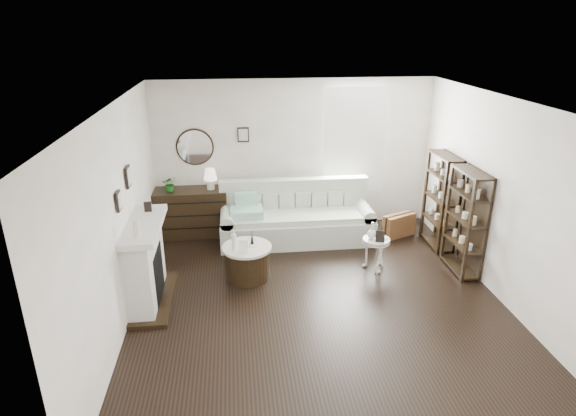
{
  "coord_description": "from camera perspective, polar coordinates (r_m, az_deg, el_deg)",
  "views": [
    {
      "loc": [
        -1.07,
        -5.63,
        3.6
      ],
      "look_at": [
        -0.33,
        0.8,
        1.09
      ],
      "focal_mm": 30.0,
      "sensor_mm": 36.0,
      "label": 1
    }
  ],
  "objects": [
    {
      "name": "room",
      "position": [
        8.76,
        5.54,
        7.9
      ],
      "size": [
        5.5,
        5.5,
        5.5
      ],
      "color": "black",
      "rests_on": "ground"
    },
    {
      "name": "fireplace",
      "position": [
        6.79,
        -16.5,
        -6.53
      ],
      "size": [
        0.5,
        1.4,
        1.84
      ],
      "color": "silver",
      "rests_on": "ground"
    },
    {
      "name": "shelf_unit_far",
      "position": [
        8.43,
        17.67,
        0.78
      ],
      "size": [
        0.3,
        0.8,
        1.6
      ],
      "color": "black",
      "rests_on": "ground"
    },
    {
      "name": "shelf_unit_near",
      "position": [
        7.67,
        20.29,
        -1.56
      ],
      "size": [
        0.3,
        0.8,
        1.6
      ],
      "color": "black",
      "rests_on": "ground"
    },
    {
      "name": "sofa",
      "position": [
        8.44,
        0.94,
        -1.52
      ],
      "size": [
        2.63,
        0.91,
        1.02
      ],
      "color": "#B2BCA8",
      "rests_on": "ground"
    },
    {
      "name": "quilt",
      "position": [
        8.16,
        -4.93,
        -0.47
      ],
      "size": [
        0.55,
        0.46,
        0.14
      ],
      "primitive_type": "cube",
      "rotation": [
        0.0,
        0.0,
        0.01
      ],
      "color": "#268C63",
      "rests_on": "sofa"
    },
    {
      "name": "suitcase",
      "position": [
        8.81,
        12.99,
        -2.02
      ],
      "size": [
        0.64,
        0.44,
        0.41
      ],
      "primitive_type": "cube",
      "rotation": [
        0.0,
        0.0,
        0.43
      ],
      "color": "brown",
      "rests_on": "ground"
    },
    {
      "name": "dresser",
      "position": [
        8.74,
        -11.37,
        -0.52
      ],
      "size": [
        1.28,
        0.55,
        0.85
      ],
      "color": "black",
      "rests_on": "ground"
    },
    {
      "name": "table_lamp",
      "position": [
        8.51,
        -9.17,
        3.41
      ],
      "size": [
        0.29,
        0.29,
        0.37
      ],
      "primitive_type": null,
      "rotation": [
        0.0,
        0.0,
        -0.29
      ],
      "color": "beige",
      "rests_on": "dresser"
    },
    {
      "name": "potted_plant",
      "position": [
        8.54,
        -13.8,
        2.79
      ],
      "size": [
        0.26,
        0.23,
        0.28
      ],
      "primitive_type": "imported",
      "rotation": [
        0.0,
        0.0,
        0.06
      ],
      "color": "#19591A",
      "rests_on": "dresser"
    },
    {
      "name": "drum_table",
      "position": [
        7.24,
        -4.85,
        -6.35
      ],
      "size": [
        0.73,
        0.73,
        0.51
      ],
      "rotation": [
        0.0,
        0.0,
        -0.11
      ],
      "color": "black",
      "rests_on": "ground"
    },
    {
      "name": "pedestal_table",
      "position": [
        7.49,
        10.42,
        -3.91
      ],
      "size": [
        0.42,
        0.42,
        0.51
      ],
      "rotation": [
        0.0,
        0.0,
        0.13
      ],
      "color": "silver",
      "rests_on": "ground"
    },
    {
      "name": "eiffel_drum",
      "position": [
        7.13,
        -4.29,
        -3.63
      ],
      "size": [
        0.15,
        0.15,
        0.2
      ],
      "primitive_type": null,
      "rotation": [
        0.0,
        0.0,
        0.33
      ],
      "color": "black",
      "rests_on": "drum_table"
    },
    {
      "name": "bottle_drum",
      "position": [
        6.99,
        -6.43,
        -3.8
      ],
      "size": [
        0.07,
        0.07,
        0.3
      ],
      "primitive_type": "cylinder",
      "color": "silver",
      "rests_on": "drum_table"
    },
    {
      "name": "card_frame_drum",
      "position": [
        6.92,
        -5.3,
        -4.55
      ],
      "size": [
        0.15,
        0.09,
        0.18
      ],
      "primitive_type": "cube",
      "rotation": [
        -0.21,
        0.0,
        -0.29
      ],
      "color": "white",
      "rests_on": "drum_table"
    },
    {
      "name": "eiffel_ped",
      "position": [
        7.48,
        11.04,
        -2.83
      ],
      "size": [
        0.13,
        0.13,
        0.19
      ],
      "primitive_type": null,
      "rotation": [
        0.0,
        0.0,
        0.25
      ],
      "color": "black",
      "rests_on": "pedestal_table"
    },
    {
      "name": "flask_ped",
      "position": [
        7.41,
        9.93,
        -2.64
      ],
      "size": [
        0.14,
        0.14,
        0.27
      ],
      "primitive_type": null,
      "color": "silver",
      "rests_on": "pedestal_table"
    },
    {
      "name": "card_frame_ped",
      "position": [
        7.34,
        10.87,
        -3.31
      ],
      "size": [
        0.14,
        0.09,
        0.18
      ],
      "primitive_type": "cube",
      "rotation": [
        -0.21,
        0.0,
        -0.28
      ],
      "color": "black",
      "rests_on": "pedestal_table"
    }
  ]
}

